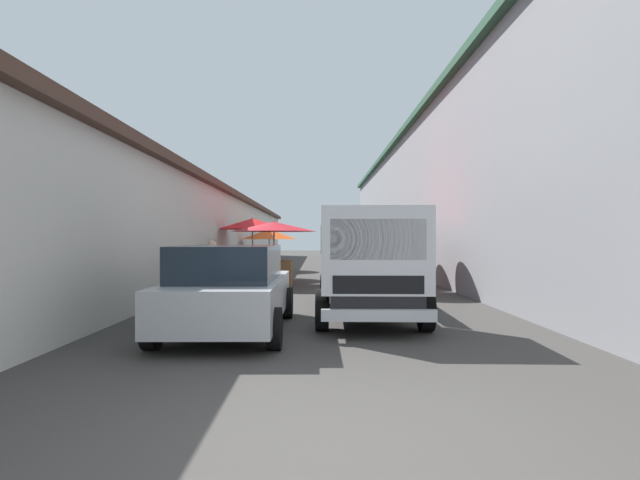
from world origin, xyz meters
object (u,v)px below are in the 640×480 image
fruit_stall_mid_lane (395,231)px  plastic_stool (280,281)px  fruit_stall_far_left (275,235)px  fruit_stall_near_right (375,235)px  fruit_stall_near_left (269,237)px  vendor_by_crates (212,269)px  fruit_stall_far_right (253,230)px  parked_scooter (233,280)px  hatchback_car (231,288)px  delivery_truck (371,267)px

fruit_stall_mid_lane → plastic_stool: fruit_stall_mid_lane is taller
fruit_stall_far_left → fruit_stall_near_right: fruit_stall_near_right is taller
fruit_stall_mid_lane → plastic_stool: size_ratio=5.39×
fruit_stall_near_left → vendor_by_crates: 12.03m
fruit_stall_far_right → parked_scooter: bearing=-177.5°
fruit_stall_far_right → hatchback_car: size_ratio=0.71×
fruit_stall_far_left → hatchback_car: bearing=179.8°
fruit_stall_far_right → vendor_by_crates: bearing=-179.1°
fruit_stall_far_left → fruit_stall_far_right: 2.79m
fruit_stall_near_left → fruit_stall_far_left: bearing=-172.5°
fruit_stall_near_left → plastic_stool: (-9.10, -1.23, -1.33)m
fruit_stall_near_right → plastic_stool: fruit_stall_near_right is taller
parked_scooter → hatchback_car: bearing=-170.2°
fruit_stall_far_left → plastic_stool: bearing=-171.5°
fruit_stall_near_left → parked_scooter: (-10.03, -0.06, -1.21)m
fruit_stall_near_left → delivery_truck: (-14.07, -3.32, -0.62)m
fruit_stall_mid_lane → fruit_stall_near_left: (9.08, 4.60, -0.13)m
vendor_by_crates → plastic_stool: size_ratio=3.51×
fruit_stall_near_left → fruit_stall_near_right: (-6.66, -4.31, 0.04)m
fruit_stall_far_left → fruit_stall_far_right: fruit_stall_far_right is taller
parked_scooter → fruit_stall_near_right: bearing=-51.6°
vendor_by_crates → plastic_stool: bearing=-24.2°
delivery_truck → vendor_by_crates: delivery_truck is taller
fruit_stall_near_right → fruit_stall_far_right: bearing=62.9°
fruit_stall_mid_lane → vendor_by_crates: fruit_stall_mid_lane is taller
fruit_stall_far_right → plastic_stool: bearing=-163.3°
delivery_truck → plastic_stool: (4.97, 2.08, -0.71)m
plastic_stool → fruit_stall_near_right: bearing=-51.6°
fruit_stall_mid_lane → delivery_truck: bearing=165.6°
delivery_truck → fruit_stall_near_left: bearing=13.3°
fruit_stall_near_left → plastic_stool: 9.28m
parked_scooter → fruit_stall_far_left: bearing=-15.3°
fruit_stall_near_left → fruit_stall_far_right: (-4.37, 0.19, 0.26)m
fruit_stall_far_right → fruit_stall_mid_lane: bearing=-134.6°
fruit_stall_far_left → hatchback_car: fruit_stall_far_left is taller
fruit_stall_far_right → fruit_stall_far_left: bearing=-156.8°
fruit_stall_far_right → vendor_by_crates: size_ratio=1.82×
delivery_truck → vendor_by_crates: (2.07, 3.39, -0.17)m
fruit_stall_far_right → parked_scooter: (-5.67, -0.25, -1.47)m
fruit_stall_mid_lane → fruit_stall_near_left: size_ratio=0.87×
fruit_stall_far_right → vendor_by_crates: fruit_stall_far_right is taller
fruit_stall_near_left → fruit_stall_near_right: 7.94m
hatchback_car → delivery_truck: size_ratio=0.79×
vendor_by_crates → fruit_stall_mid_lane: bearing=-57.9°
fruit_stall_near_left → fruit_stall_far_right: bearing=177.5°
fruit_stall_mid_lane → parked_scooter: 4.83m
fruit_stall_near_right → delivery_truck: size_ratio=0.50×
fruit_stall_far_left → fruit_stall_near_right: 3.41m
fruit_stall_mid_lane → hatchback_car: (-5.72, 3.72, -1.05)m
parked_scooter → fruit_stall_far_right: bearing=2.5°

